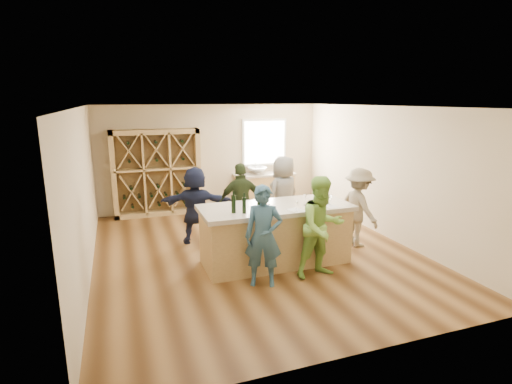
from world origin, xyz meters
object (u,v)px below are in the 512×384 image
object	(u,v)px
wine_bottle_d	(259,201)
wine_bottle_a	(234,204)
person_far_left	(196,205)
person_far_mid	(241,203)
person_far_right	(283,195)
person_server	(359,207)
wine_bottle_e	(264,201)
wine_rack	(157,173)
person_near_left	(264,236)
person_near_right	(322,227)
wine_bottle_b	(244,205)
tasting_counter_base	(275,236)
sink	(257,170)

from	to	relation	value
wine_bottle_d	wine_bottle_a	bearing A→B (deg)	-177.97
wine_bottle_d	person_far_left	bearing A→B (deg)	114.42
person_far_mid	wine_bottle_d	bearing A→B (deg)	90.31
person_far_mid	person_far_right	world-z (taller)	person_far_right
person_server	person_far_mid	xyz separation A→B (m)	(-2.15, 1.06, 0.03)
person_far_mid	person_far_right	size ratio (longest dim) A/B	0.96
wine_bottle_e	person_far_left	xyz separation A→B (m)	(-0.90, 1.63, -0.41)
wine_rack	wine_bottle_a	size ratio (longest dim) A/B	7.26
wine_bottle_e	person_near_left	xyz separation A→B (m)	(-0.26, -0.67, -0.40)
wine_bottle_d	person_far_right	bearing A→B (deg)	54.93
wine_bottle_a	person_near_left	distance (m)	0.77
person_far_left	person_near_right	bearing A→B (deg)	142.94
wine_bottle_b	wine_rack	bearing A→B (deg)	103.40
person_near_left	person_far_mid	size ratio (longest dim) A/B	0.99
person_server	person_far_left	distance (m)	3.32
wine_rack	wine_bottle_b	world-z (taller)	wine_rack
wine_rack	person_near_right	bearing A→B (deg)	-65.10
tasting_counter_base	person_far_mid	size ratio (longest dim) A/B	1.57
person_near_right	person_far_right	size ratio (longest dim) A/B	0.99
wine_rack	wine_bottle_e	distance (m)	4.26
person_near_right	person_server	world-z (taller)	person_near_right
wine_rack	person_near_left	xyz separation A→B (m)	(1.16, -4.68, -0.28)
person_far_left	person_server	bearing A→B (deg)	174.93
wine_bottle_b	person_near_left	distance (m)	0.65
sink	wine_bottle_b	size ratio (longest dim) A/B	2.03
tasting_counter_base	person_far_left	distance (m)	1.94
wine_bottle_b	person_near_right	size ratio (longest dim) A/B	0.15
person_near_right	person_server	bearing A→B (deg)	30.84
wine_rack	sink	size ratio (longest dim) A/B	4.06
wine_rack	person_far_right	distance (m)	3.47
sink	person_server	distance (m)	3.70
person_near_left	person_far_right	xyz separation A→B (m)	(1.31, 2.25, 0.05)
wine_bottle_d	wine_bottle_e	world-z (taller)	wine_bottle_d
tasting_counter_base	wine_bottle_a	bearing A→B (deg)	-166.67
person_near_left	person_far_right	bearing A→B (deg)	82.41
wine_bottle_b	wine_bottle_a	bearing A→B (deg)	153.91
wine_bottle_a	person_far_mid	size ratio (longest dim) A/B	0.18
wine_bottle_d	wine_bottle_b	bearing A→B (deg)	-162.57
sink	person_near_left	xyz separation A→B (m)	(-1.54, -4.61, -0.19)
wine_bottle_a	person_far_mid	bearing A→B (deg)	68.14
wine_bottle_d	wine_bottle_e	distance (m)	0.15
wine_bottle_e	tasting_counter_base	bearing A→B (deg)	21.50
wine_rack	wine_bottle_e	bearing A→B (deg)	-70.51
wine_bottle_b	person_near_left	xyz separation A→B (m)	(0.16, -0.50, -0.39)
wine_bottle_e	person_far_right	world-z (taller)	person_far_right
wine_bottle_b	person_far_mid	bearing A→B (deg)	74.27
wine_bottle_b	tasting_counter_base	bearing A→B (deg)	22.16
person_near_right	person_far_right	distance (m)	2.29
wine_bottle_e	person_near_right	size ratio (longest dim) A/B	0.16
wine_bottle_a	person_far_left	distance (m)	1.80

